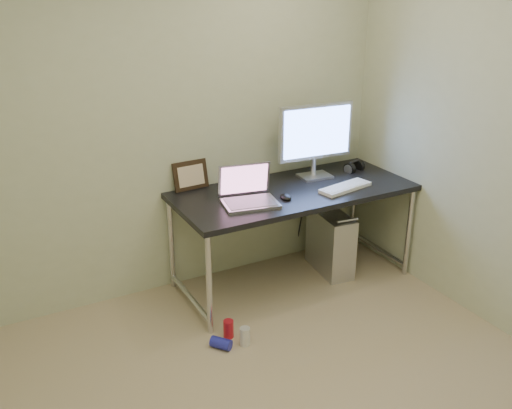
% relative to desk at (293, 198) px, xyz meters
% --- Properties ---
extents(wall_back, '(3.50, 0.02, 2.50)m').
position_rel_desk_xyz_m(wall_back, '(-0.87, 0.38, 0.57)').
color(wall_back, beige).
rests_on(wall_back, ground).
extents(desk, '(1.75, 0.77, 0.75)m').
position_rel_desk_xyz_m(desk, '(0.00, 0.00, 0.00)').
color(desk, black).
rests_on(desk, ground).
extents(tower_computer, '(0.26, 0.49, 0.52)m').
position_rel_desk_xyz_m(tower_computer, '(0.35, -0.00, -0.43)').
color(tower_computer, silver).
rests_on(tower_computer, ground).
extents(cable_a, '(0.01, 0.16, 0.69)m').
position_rel_desk_xyz_m(cable_a, '(0.30, 0.33, -0.28)').
color(cable_a, black).
rests_on(cable_a, ground).
extents(cable_b, '(0.02, 0.11, 0.71)m').
position_rel_desk_xyz_m(cable_b, '(0.39, 0.31, -0.30)').
color(cable_b, black).
rests_on(cable_b, ground).
extents(can_red, '(0.09, 0.09, 0.12)m').
position_rel_desk_xyz_m(can_red, '(-0.76, -0.45, -0.62)').
color(can_red, red).
rests_on(can_red, ground).
extents(can_white, '(0.08, 0.08, 0.12)m').
position_rel_desk_xyz_m(can_white, '(-0.70, -0.57, -0.62)').
color(can_white, silver).
rests_on(can_white, ground).
extents(can_blue, '(0.14, 0.15, 0.07)m').
position_rel_desk_xyz_m(can_blue, '(-0.85, -0.53, -0.64)').
color(can_blue, '#2428B8').
rests_on(can_blue, ground).
extents(laptop, '(0.42, 0.36, 0.25)m').
position_rel_desk_xyz_m(laptop, '(-0.41, -0.06, 0.13)').
color(laptop, silver).
rests_on(laptop, desk).
extents(monitor, '(0.60, 0.19, 0.57)m').
position_rel_desk_xyz_m(monitor, '(0.28, 0.16, 0.40)').
color(monitor, silver).
rests_on(monitor, desk).
extents(keyboard, '(0.44, 0.21, 0.03)m').
position_rel_desk_xyz_m(keyboard, '(0.33, -0.18, 0.08)').
color(keyboard, white).
rests_on(keyboard, desk).
extents(mouse_right, '(0.09, 0.11, 0.03)m').
position_rel_desk_xyz_m(mouse_right, '(0.54, -0.10, 0.09)').
color(mouse_right, black).
rests_on(mouse_right, desk).
extents(mouse_left, '(0.10, 0.13, 0.04)m').
position_rel_desk_xyz_m(mouse_left, '(-0.15, -0.13, 0.09)').
color(mouse_left, black).
rests_on(mouse_left, desk).
extents(headphones, '(0.18, 0.10, 0.11)m').
position_rel_desk_xyz_m(headphones, '(0.65, 0.13, 0.10)').
color(headphones, black).
rests_on(headphones, desk).
extents(picture_frame, '(0.27, 0.09, 0.21)m').
position_rel_desk_xyz_m(picture_frame, '(-0.65, 0.36, 0.18)').
color(picture_frame, black).
rests_on(picture_frame, desk).
extents(webcam, '(0.04, 0.04, 0.12)m').
position_rel_desk_xyz_m(webcam, '(-0.40, 0.26, 0.16)').
color(webcam, silver).
rests_on(webcam, desk).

